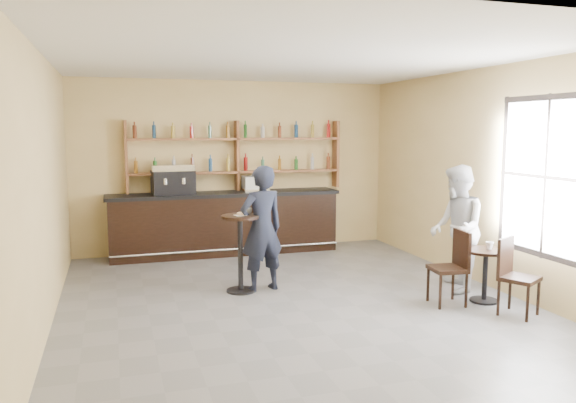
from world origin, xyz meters
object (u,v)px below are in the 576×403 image
object	(u,v)px
espresso_machine	(173,179)
bar_counter	(225,223)
pastry_case	(255,184)
chair_south	(519,278)
chair_west	(447,268)
pedestal_table	(240,254)
man_main	(262,229)
cafe_table	(485,276)
patron_second	(457,228)

from	to	relation	value
espresso_machine	bar_counter	bearing A→B (deg)	-3.82
pastry_case	chair_south	xyz separation A→B (m)	(2.22, -4.54, -0.81)
espresso_machine	chair_west	bearing A→B (deg)	-54.96
bar_counter	pedestal_table	xyz separation A→B (m)	(-0.27, -2.50, -0.02)
espresso_machine	man_main	size ratio (longest dim) A/B	0.41
bar_counter	chair_south	xyz separation A→B (m)	(2.80, -4.54, -0.09)
bar_counter	cafe_table	distance (m)	4.81
cafe_table	chair_south	world-z (taller)	chair_south
espresso_machine	chair_south	size ratio (longest dim) A/B	0.76
cafe_table	chair_west	distance (m)	0.57
espresso_machine	cafe_table	distance (m)	5.49
bar_counter	cafe_table	bearing A→B (deg)	-55.05
pastry_case	man_main	world-z (taller)	man_main
chair_west	man_main	bearing A→B (deg)	-116.10
bar_counter	man_main	bearing A→B (deg)	-89.07
man_main	patron_second	size ratio (longest dim) A/B	0.99
bar_counter	chair_south	size ratio (longest dim) A/B	4.40
pastry_case	chair_south	distance (m)	5.12
espresso_machine	pastry_case	size ratio (longest dim) A/B	1.57
bar_counter	pedestal_table	bearing A→B (deg)	-96.13
pastry_case	pedestal_table	world-z (taller)	pastry_case
espresso_machine	patron_second	xyz separation A→B (m)	(3.61, -3.37, -0.51)
chair_west	patron_second	size ratio (longest dim) A/B	0.54
patron_second	chair_south	bearing A→B (deg)	29.55
man_main	patron_second	distance (m)	2.77
bar_counter	pastry_case	xyz separation A→B (m)	(0.58, 0.00, 0.71)
espresso_machine	chair_west	xyz separation A→B (m)	(3.13, -3.89, -0.92)
pastry_case	patron_second	xyz separation A→B (m)	(2.09, -3.37, -0.38)
bar_counter	pedestal_table	world-z (taller)	bar_counter
pastry_case	cafe_table	xyz separation A→B (m)	(2.17, -3.94, -0.93)
espresso_machine	cafe_table	world-z (taller)	espresso_machine
pedestal_table	cafe_table	size ratio (longest dim) A/B	1.54
chair_west	patron_second	world-z (taller)	patron_second
espresso_machine	man_main	world-z (taller)	man_main
espresso_machine	pedestal_table	distance (m)	2.73
pastry_case	chair_south	bearing A→B (deg)	-64.00
chair_west	chair_south	distance (m)	0.88
espresso_machine	chair_west	size ratio (longest dim) A/B	0.75
chair_south	patron_second	bearing A→B (deg)	66.92
man_main	pastry_case	bearing A→B (deg)	-114.94
espresso_machine	pastry_case	distance (m)	1.52
patron_second	pastry_case	bearing A→B (deg)	-124.75
chair_south	bar_counter	bearing A→B (deg)	92.43
pedestal_table	espresso_machine	bearing A→B (deg)	104.81
pedestal_table	man_main	world-z (taller)	man_main
pastry_case	man_main	size ratio (longest dim) A/B	0.26
cafe_table	espresso_machine	bearing A→B (deg)	133.08
pedestal_table	patron_second	distance (m)	3.09
patron_second	cafe_table	bearing A→B (deg)	31.03
man_main	chair_west	world-z (taller)	man_main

